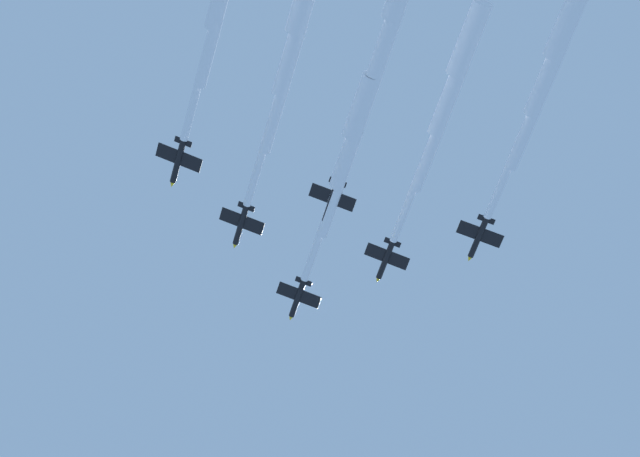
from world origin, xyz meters
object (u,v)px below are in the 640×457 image
jet_starboard_inner (447,100)px  jet_port_inner (289,59)px  jet_lead (345,159)px  jet_port_mid (384,45)px  jet_port_outer (543,83)px

jet_starboard_inner → jet_port_inner: bearing=-102.5°
jet_lead → jet_port_mid: (21.97, -4.88, -0.33)m
jet_lead → jet_starboard_inner: 20.45m
jet_port_mid → jet_port_outer: jet_port_outer is taller
jet_starboard_inner → jet_port_outer: (11.50, 11.56, -3.04)m
jet_lead → jet_port_outer: 36.30m
jet_port_inner → jet_port_outer: size_ratio=1.06×
jet_lead → jet_port_outer: size_ratio=0.98×
jet_starboard_inner → jet_port_mid: bearing=-73.0°
jet_port_outer → jet_starboard_inner: bearing=-134.8°
jet_lead → jet_port_inner: bearing=-56.9°
jet_port_outer → jet_lead: bearing=-142.3°
jet_port_inner → jet_port_outer: bearing=65.8°
jet_port_inner → jet_port_mid: (10.88, 12.12, -3.07)m
jet_port_inner → jet_starboard_inner: size_ratio=0.99×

